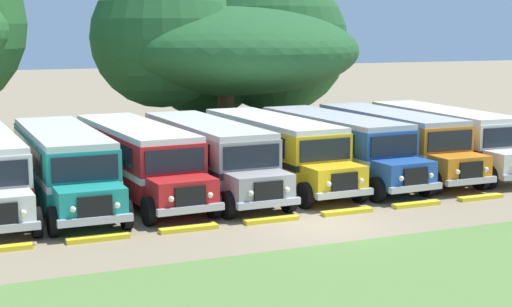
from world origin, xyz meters
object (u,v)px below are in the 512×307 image
at_px(parked_bus_slot_6, 392,139).
at_px(parked_bus_slot_7, 445,135).
at_px(parked_bus_slot_5, 336,143).
at_px(parked_bus_slot_4, 274,147).
at_px(parked_bus_slot_2, 137,156).
at_px(broad_shade_tree, 225,48).
at_px(parked_bus_slot_1, 63,162).
at_px(parked_bus_slot_3, 208,152).

xyz_separation_m(parked_bus_slot_6, parked_bus_slot_7, (3.00, -0.02, 0.00)).
bearing_deg(parked_bus_slot_5, parked_bus_slot_6, 91.90).
bearing_deg(parked_bus_slot_4, parked_bus_slot_2, -90.95).
bearing_deg(broad_shade_tree, parked_bus_slot_1, -130.94).
bearing_deg(parked_bus_slot_7, broad_shade_tree, -154.10).
xyz_separation_m(parked_bus_slot_2, parked_bus_slot_6, (12.13, 0.19, 0.00)).
bearing_deg(parked_bus_slot_2, parked_bus_slot_4, 88.19).
distance_m(parked_bus_slot_1, parked_bus_slot_4, 9.05).
bearing_deg(parked_bus_slot_2, parked_bus_slot_7, 87.78).
relative_size(parked_bus_slot_2, parked_bus_slot_5, 1.00).
height_order(parked_bus_slot_3, parked_bus_slot_7, same).
distance_m(parked_bus_slot_1, parked_bus_slot_3, 5.89).
xyz_separation_m(parked_bus_slot_5, parked_bus_slot_6, (3.09, 0.24, 0.00)).
relative_size(parked_bus_slot_1, parked_bus_slot_6, 1.00).
xyz_separation_m(parked_bus_slot_4, parked_bus_slot_7, (9.04, 0.06, 0.00)).
height_order(parked_bus_slot_2, parked_bus_slot_6, same).
distance_m(parked_bus_slot_2, parked_bus_slot_3, 2.95).
bearing_deg(parked_bus_slot_3, parked_bus_slot_6, 91.32).
bearing_deg(parked_bus_slot_2, parked_bus_slot_3, 82.69).
distance_m(parked_bus_slot_6, parked_bus_slot_7, 3.00).
relative_size(parked_bus_slot_1, parked_bus_slot_3, 1.00).
height_order(parked_bus_slot_3, parked_bus_slot_5, same).
relative_size(parked_bus_slot_6, broad_shade_tree, 0.64).
bearing_deg(parked_bus_slot_4, broad_shade_tree, 165.29).
height_order(parked_bus_slot_7, broad_shade_tree, broad_shade_tree).
distance_m(parked_bus_slot_1, parked_bus_slot_5, 12.00).
relative_size(parked_bus_slot_1, parked_bus_slot_7, 1.00).
bearing_deg(parked_bus_slot_2, broad_shade_tree, 143.43).
bearing_deg(parked_bus_slot_5, parked_bus_slot_4, -95.83).
bearing_deg(parked_bus_slot_3, parked_bus_slot_1, -91.22).
height_order(parked_bus_slot_5, parked_bus_slot_7, same).
distance_m(parked_bus_slot_3, parked_bus_slot_4, 3.17).
bearing_deg(parked_bus_slot_6, parked_bus_slot_7, 89.79).
height_order(parked_bus_slot_4, parked_bus_slot_5, same).
relative_size(parked_bus_slot_7, broad_shade_tree, 0.65).
height_order(parked_bus_slot_1, parked_bus_slot_5, same).
height_order(parked_bus_slot_6, parked_bus_slot_7, same).
distance_m(parked_bus_slot_5, parked_bus_slot_6, 3.10).
height_order(parked_bus_slot_2, parked_bus_slot_4, same).
xyz_separation_m(parked_bus_slot_1, parked_bus_slot_7, (18.09, 0.41, 0.00)).
xyz_separation_m(parked_bus_slot_3, parked_bus_slot_6, (9.20, 0.42, 0.00)).
bearing_deg(parked_bus_slot_3, parked_bus_slot_4, 94.90).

